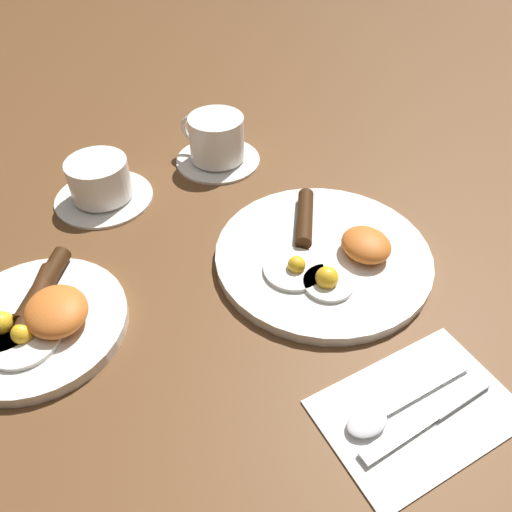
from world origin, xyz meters
The scene contains 8 objects.
ground_plane centered at (0.00, 0.00, 0.00)m, with size 3.00×3.00×0.00m, color brown.
breakfast_plate_near centered at (0.00, 0.00, 0.01)m, with size 0.29×0.29×0.05m.
breakfast_plate_far centered at (0.06, 0.35, 0.02)m, with size 0.21×0.21×0.05m.
teacup_near centered at (0.29, 0.02, 0.04)m, with size 0.14×0.14×0.08m.
teacup_far centered at (0.27, 0.22, 0.03)m, with size 0.15×0.15×0.07m.
napkin centered at (-0.23, 0.04, 0.00)m, with size 0.13×0.20×0.01m, color white.
knife centered at (-0.24, 0.03, 0.01)m, with size 0.02×0.17×0.01m.
spoon centered at (-0.22, 0.08, 0.01)m, with size 0.03×0.16×0.01m.
Camera 1 is at (-0.38, 0.31, 0.46)m, focal length 35.00 mm.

